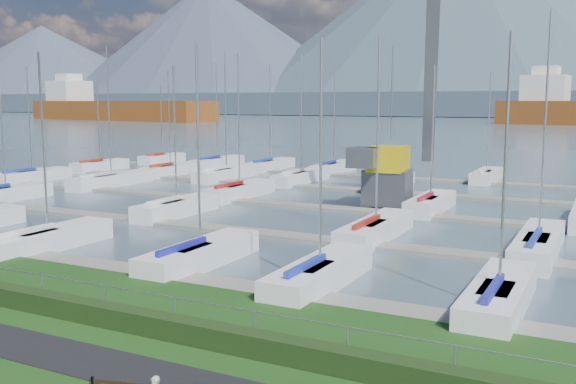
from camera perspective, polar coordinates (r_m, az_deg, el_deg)
The scene contains 8 objects.
path at distance 20.87m, azimuth -19.61°, elevation -13.42°, with size 160.00×2.00×0.04m, color black.
water at distance 276.65m, azimuth 24.16°, elevation 5.76°, with size 800.00×540.00×0.20m, color #485D69.
hedge at distance 22.49m, azimuth -14.77°, elevation -10.72°, with size 80.00×0.70×0.70m, color #1C3112.
fence at distance 22.52m, azimuth -14.16°, elevation -8.40°, with size 0.04×0.04×80.00m, color #94979C.
docks at distance 45.20m, azimuth 8.09°, elevation -1.81°, with size 90.00×41.60×0.25m.
crane at distance 48.54m, azimuth 9.92°, elevation 5.42°, with size 6.08×13.23×22.35m.
cargo_ship_west at distance 273.25m, azimuth -15.33°, elevation 7.01°, with size 92.24×30.11×21.50m.
sailboat_fleet at distance 48.06m, azimuth 5.77°, elevation 5.62°, with size 74.99×49.59×12.89m.
Camera 1 is at (14.36, -16.16, 7.50)m, focal length 40.00 mm.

